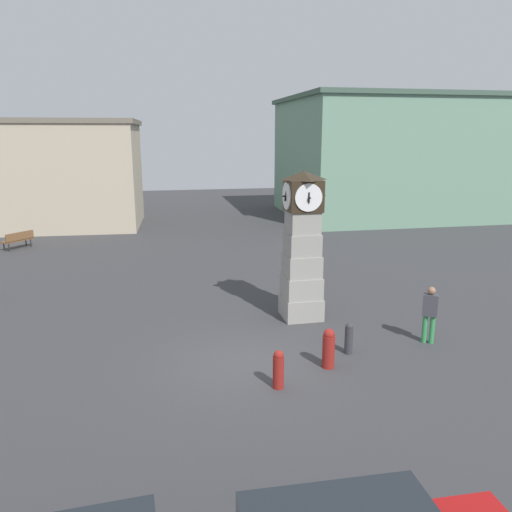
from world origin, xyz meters
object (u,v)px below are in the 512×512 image
at_px(bollard_far_row, 349,338).
at_px(pedestrian_near_bench, 430,311).
at_px(bench, 18,239).
at_px(bollard_near_tower, 278,369).
at_px(bollard_mid_row, 329,348).
at_px(clock_tower, 302,250).

relative_size(bollard_far_row, pedestrian_near_bench, 0.53).
bearing_deg(bollard_far_row, bench, 127.31).
distance_m(bollard_near_tower, bollard_mid_row, 1.69).
bearing_deg(bollard_mid_row, bench, 124.21).
bearing_deg(bollard_mid_row, pedestrian_near_bench, 14.93).
relative_size(bollard_near_tower, bollard_far_row, 1.07).
relative_size(bollard_near_tower, pedestrian_near_bench, 0.56).
bearing_deg(clock_tower, bench, 132.14).
xyz_separation_m(bollard_near_tower, bollard_mid_row, (1.51, 0.77, 0.05)).
bearing_deg(clock_tower, pedestrian_near_bench, -43.15).
height_order(bollard_near_tower, bench, bollard_near_tower).
distance_m(clock_tower, bench, 17.16).
height_order(bollard_near_tower, bollard_mid_row, bollard_mid_row).
xyz_separation_m(clock_tower, bollard_mid_row, (-0.38, -3.63, -1.71)).
bearing_deg(pedestrian_near_bench, bollard_far_row, -175.25).
distance_m(bollard_mid_row, pedestrian_near_bench, 3.45).
bearing_deg(bollard_far_row, clock_tower, 98.60).
distance_m(clock_tower, pedestrian_near_bench, 4.22).
bearing_deg(bollard_far_row, bollard_mid_row, -140.70).
height_order(bollard_far_row, pedestrian_near_bench, pedestrian_near_bench).
bearing_deg(clock_tower, bollard_near_tower, -113.24).
relative_size(clock_tower, pedestrian_near_bench, 2.83).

